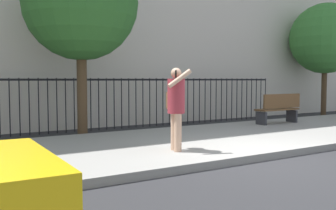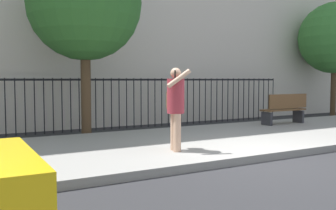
% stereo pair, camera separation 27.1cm
% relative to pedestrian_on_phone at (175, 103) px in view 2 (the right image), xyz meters
% --- Properties ---
extents(ground_plane, '(60.00, 60.00, 0.00)m').
position_rel_pedestrian_on_phone_xyz_m(ground_plane, '(1.45, -1.16, -1.09)').
color(ground_plane, '#28282B').
extents(sidewalk, '(28.00, 4.40, 0.15)m').
position_rel_pedestrian_on_phone_xyz_m(sidewalk, '(1.45, 1.04, -1.02)').
color(sidewalk, gray).
rests_on(sidewalk, ground).
extents(iron_fence, '(12.03, 0.04, 1.60)m').
position_rel_pedestrian_on_phone_xyz_m(iron_fence, '(1.45, 4.74, -0.07)').
color(iron_fence, black).
rests_on(iron_fence, ground).
extents(pedestrian_on_phone, '(0.50, 0.70, 1.63)m').
position_rel_pedestrian_on_phone_xyz_m(pedestrian_on_phone, '(0.00, 0.00, 0.00)').
color(pedestrian_on_phone, tan).
rests_on(pedestrian_on_phone, sidewalk).
extents(street_bench, '(1.60, 0.45, 0.95)m').
position_rel_pedestrian_on_phone_xyz_m(street_bench, '(5.34, 2.15, -0.44)').
color(street_bench, brown).
rests_on(street_bench, sidewalk).
extents(street_tree_near, '(3.00, 3.00, 5.05)m').
position_rel_pedestrian_on_phone_xyz_m(street_tree_near, '(-0.65, 3.53, 2.44)').
color(street_tree_near, '#4C3823').
rests_on(street_tree_near, ground).
extents(street_tree_far, '(2.95, 2.95, 4.76)m').
position_rel_pedestrian_on_phone_xyz_m(street_tree_far, '(10.19, 4.02, 2.18)').
color(street_tree_far, '#4C3823').
rests_on(street_tree_far, ground).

